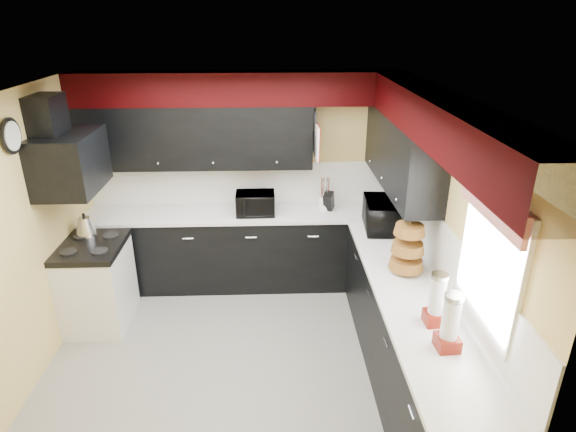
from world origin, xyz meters
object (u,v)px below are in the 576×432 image
object	(u,v)px
kettle	(85,226)
microwave	(383,215)
knife_block	(329,201)
utensil_crock	(325,203)
toaster_oven	(255,204)

from	to	relation	value
kettle	microwave	bearing A→B (deg)	-0.16
microwave	kettle	distance (m)	3.13
knife_block	kettle	xyz separation A→B (m)	(-2.61, -0.53, -0.03)
utensil_crock	knife_block	world-z (taller)	knife_block
toaster_oven	knife_block	size ratio (longest dim) A/B	2.03
utensil_crock	kettle	world-z (taller)	kettle
kettle	knife_block	bearing A→B (deg)	11.41
utensil_crock	knife_block	distance (m)	0.06
toaster_oven	utensil_crock	world-z (taller)	toaster_oven
microwave	kettle	xyz separation A→B (m)	(-3.13, 0.01, -0.08)
microwave	knife_block	size ratio (longest dim) A/B	2.64
knife_block	utensil_crock	bearing A→B (deg)	167.40
toaster_oven	kettle	xyz separation A→B (m)	(-1.77, -0.44, -0.05)
utensil_crock	toaster_oven	bearing A→B (deg)	-172.12
knife_block	kettle	world-z (taller)	knife_block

